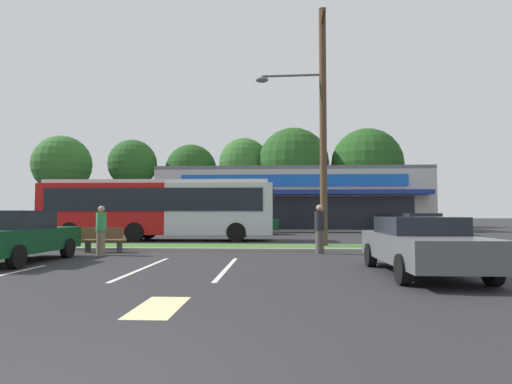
{
  "coord_description": "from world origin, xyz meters",
  "views": [
    {
      "loc": [
        1.62,
        -3.41,
        1.48
      ],
      "look_at": [
        0.57,
        18.1,
        2.57
      ],
      "focal_mm": 29.34,
      "sensor_mm": 36.0,
      "label": 1
    }
  ],
  "objects_px": {
    "utility_pole": "(320,119)",
    "city_bus": "(159,208)",
    "pedestrian_near_bench": "(101,230)",
    "car_1": "(248,224)",
    "bus_stop_bench": "(103,239)",
    "car_0": "(421,244)",
    "pedestrian_by_pole": "(320,229)",
    "car_2": "(425,224)",
    "car_3": "(17,236)"
  },
  "relations": [
    {
      "from": "utility_pole",
      "to": "city_bus",
      "type": "distance_m",
      "value": 10.26
    },
    {
      "from": "city_bus",
      "to": "pedestrian_near_bench",
      "type": "bearing_deg",
      "value": -89.21
    },
    {
      "from": "car_1",
      "to": "bus_stop_bench",
      "type": "bearing_deg",
      "value": -108.29
    },
    {
      "from": "utility_pole",
      "to": "bus_stop_bench",
      "type": "distance_m",
      "value": 9.97
    },
    {
      "from": "bus_stop_bench",
      "to": "pedestrian_near_bench",
      "type": "bearing_deg",
      "value": 108.68
    },
    {
      "from": "car_1",
      "to": "city_bus",
      "type": "bearing_deg",
      "value": -123.68
    },
    {
      "from": "city_bus",
      "to": "car_0",
      "type": "distance_m",
      "value": 15.73
    },
    {
      "from": "bus_stop_bench",
      "to": "car_1",
      "type": "relative_size",
      "value": 0.38
    },
    {
      "from": "car_0",
      "to": "pedestrian_near_bench",
      "type": "distance_m",
      "value": 10.55
    },
    {
      "from": "pedestrian_by_pole",
      "to": "car_0",
      "type": "bearing_deg",
      "value": 35.86
    },
    {
      "from": "car_2",
      "to": "car_1",
      "type": "bearing_deg",
      "value": 177.11
    },
    {
      "from": "car_0",
      "to": "car_2",
      "type": "distance_m",
      "value": 19.28
    },
    {
      "from": "utility_pole",
      "to": "pedestrian_by_pole",
      "type": "xyz_separation_m",
      "value": [
        -0.27,
        -2.27,
        -4.58
      ]
    },
    {
      "from": "car_1",
      "to": "car_3",
      "type": "distance_m",
      "value": 17.88
    },
    {
      "from": "bus_stop_bench",
      "to": "pedestrian_near_bench",
      "type": "relative_size",
      "value": 0.92
    },
    {
      "from": "car_1",
      "to": "pedestrian_by_pole",
      "type": "distance_m",
      "value": 14.18
    },
    {
      "from": "pedestrian_by_pole",
      "to": "city_bus",
      "type": "bearing_deg",
      "value": -116.81
    },
    {
      "from": "utility_pole",
      "to": "car_3",
      "type": "relative_size",
      "value": 2.33
    },
    {
      "from": "pedestrian_by_pole",
      "to": "bus_stop_bench",
      "type": "bearing_deg",
      "value": -75.66
    },
    {
      "from": "pedestrian_near_bench",
      "to": "car_3",
      "type": "bearing_deg",
      "value": -156.71
    },
    {
      "from": "bus_stop_bench",
      "to": "car_3",
      "type": "relative_size",
      "value": 0.36
    },
    {
      "from": "pedestrian_near_bench",
      "to": "pedestrian_by_pole",
      "type": "distance_m",
      "value": 7.81
    },
    {
      "from": "city_bus",
      "to": "pedestrian_by_pole",
      "type": "xyz_separation_m",
      "value": [
        7.97,
        -7.13,
        -0.87
      ]
    },
    {
      "from": "car_0",
      "to": "pedestrian_by_pole",
      "type": "relative_size",
      "value": 2.68
    },
    {
      "from": "bus_stop_bench",
      "to": "car_1",
      "type": "xyz_separation_m",
      "value": [
        4.51,
        13.63,
        0.25
      ]
    },
    {
      "from": "utility_pole",
      "to": "car_2",
      "type": "distance_m",
      "value": 14.33
    },
    {
      "from": "utility_pole",
      "to": "car_2",
      "type": "height_order",
      "value": "utility_pole"
    },
    {
      "from": "utility_pole",
      "to": "pedestrian_by_pole",
      "type": "bearing_deg",
      "value": -96.84
    },
    {
      "from": "utility_pole",
      "to": "pedestrian_near_bench",
      "type": "xyz_separation_m",
      "value": [
        -8.03,
        -3.14,
        -4.6
      ]
    },
    {
      "from": "car_1",
      "to": "pedestrian_near_bench",
      "type": "bearing_deg",
      "value": -106.0
    },
    {
      "from": "city_bus",
      "to": "pedestrian_near_bench",
      "type": "xyz_separation_m",
      "value": [
        0.21,
        -8.0,
        -0.89
      ]
    },
    {
      "from": "car_0",
      "to": "car_3",
      "type": "height_order",
      "value": "car_3"
    },
    {
      "from": "car_3",
      "to": "car_0",
      "type": "bearing_deg",
      "value": -99.28
    },
    {
      "from": "car_2",
      "to": "car_3",
      "type": "relative_size",
      "value": 1.05
    },
    {
      "from": "car_1",
      "to": "car_3",
      "type": "height_order",
      "value": "car_3"
    },
    {
      "from": "pedestrian_near_bench",
      "to": "city_bus",
      "type": "bearing_deg",
      "value": 58.16
    },
    {
      "from": "car_3",
      "to": "pedestrian_by_pole",
      "type": "bearing_deg",
      "value": -70.95
    },
    {
      "from": "bus_stop_bench",
      "to": "car_0",
      "type": "bearing_deg",
      "value": 152.82
    },
    {
      "from": "car_3",
      "to": "pedestrian_by_pole",
      "type": "xyz_separation_m",
      "value": [
        9.31,
        3.21,
        0.11
      ]
    },
    {
      "from": "car_3",
      "to": "pedestrian_near_bench",
      "type": "bearing_deg",
      "value": -33.35
    },
    {
      "from": "car_2",
      "to": "pedestrian_by_pole",
      "type": "xyz_separation_m",
      "value": [
        -8.37,
        -13.12,
        0.13
      ]
    },
    {
      "from": "car_0",
      "to": "car_1",
      "type": "xyz_separation_m",
      "value": [
        -5.5,
        18.77,
        0.02
      ]
    },
    {
      "from": "city_bus",
      "to": "pedestrian_near_bench",
      "type": "distance_m",
      "value": 8.05
    },
    {
      "from": "city_bus",
      "to": "car_1",
      "type": "relative_size",
      "value": 2.96
    },
    {
      "from": "car_3",
      "to": "pedestrian_near_bench",
      "type": "relative_size",
      "value": 2.54
    },
    {
      "from": "bus_stop_bench",
      "to": "car_1",
      "type": "bearing_deg",
      "value": -108.29
    },
    {
      "from": "city_bus",
      "to": "utility_pole",
      "type": "bearing_deg",
      "value": -31.22
    },
    {
      "from": "car_0",
      "to": "car_1",
      "type": "relative_size",
      "value": 1.14
    },
    {
      "from": "utility_pole",
      "to": "city_bus",
      "type": "xyz_separation_m",
      "value": [
        -8.25,
        4.86,
        -3.71
      ]
    },
    {
      "from": "car_1",
      "to": "pedestrian_by_pole",
      "type": "relative_size",
      "value": 2.36
    }
  ]
}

